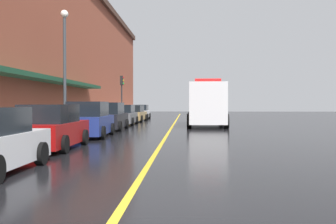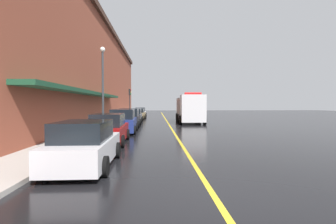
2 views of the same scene
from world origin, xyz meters
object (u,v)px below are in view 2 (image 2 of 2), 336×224
parked_car_6 (140,113)px  parking_meter_0 (127,112)px  parked_car_2 (123,122)px  parked_car_1 (109,129)px  parking_meter_1 (114,116)px  parked_car_3 (130,118)px  parking_meter_2 (98,121)px  street_lamp_left (103,78)px  box_truck (190,109)px  parked_car_4 (135,116)px  parked_car_5 (138,114)px  traffic_light_near (130,98)px  parked_car_0 (85,145)px  parking_meter_3 (121,114)px

parked_car_6 → parking_meter_0: 8.36m
parked_car_2 → parked_car_6: size_ratio=1.04×
parked_car_1 → parking_meter_1: parked_car_1 is taller
parked_car_3 → parking_meter_2: parked_car_3 is taller
parked_car_1 → street_lamp_left: street_lamp_left is taller
parking_meter_1 → parking_meter_0: bearing=90.0°
parked_car_1 → parked_car_3: parked_car_3 is taller
parked_car_1 → box_truck: box_truck is taller
parked_car_4 → parking_meter_1: bearing=169.2°
box_truck → parking_meter_2: bearing=-31.7°
parked_car_5 → parking_meter_2: bearing=177.9°
parked_car_6 → box_truck: 14.74m
street_lamp_left → traffic_light_near: bearing=87.6°
parked_car_3 → traffic_light_near: 13.36m
parked_car_1 → traffic_light_near: size_ratio=1.08×
parked_car_0 → parked_car_3: (-0.10, 15.92, 0.07)m
parked_car_6 → parked_car_4: bearing=179.7°
parking_meter_0 → parked_car_0: bearing=-86.7°
box_truck → street_lamp_left: size_ratio=1.20×
parked_car_2 → street_lamp_left: (-2.04, 2.53, 3.56)m
parking_meter_1 → traffic_light_near: size_ratio=0.31×
parked_car_3 → parked_car_5: (-0.03, 12.31, -0.10)m
parked_car_5 → traffic_light_near: traffic_light_near is taller
parked_car_1 → parking_meter_2: parked_car_1 is taller
parked_car_4 → street_lamp_left: bearing=167.5°
parked_car_0 → parked_car_4: size_ratio=0.89×
parked_car_3 → parking_meter_1: parked_car_3 is taller
parked_car_3 → parking_meter_1: bearing=127.8°
parked_car_6 → parking_meter_1: 19.10m
street_lamp_left → parked_car_1: bearing=-76.0°
parked_car_0 → street_lamp_left: size_ratio=0.63×
parked_car_5 → street_lamp_left: (-1.94, -15.19, 3.66)m
parked_car_5 → parking_meter_0: size_ratio=3.72×
parked_car_2 → parking_meter_1: parked_car_2 is taller
parked_car_2 → traffic_light_near: 18.69m
parked_car_1 → parked_car_3: (0.03, 10.71, 0.05)m
parked_car_3 → parked_car_4: 6.37m
parked_car_2 → parked_car_5: size_ratio=0.88×
parking_meter_0 → box_truck: bearing=-31.7°
parked_car_4 → parked_car_0: bearing=179.6°
parked_car_1 → parking_meter_3: (-1.35, 15.05, 0.27)m
parked_car_6 → parked_car_2: bearing=-180.0°
box_truck → parking_meter_2: size_ratio=6.28×
box_truck → parking_meter_2: box_truck is taller
parked_car_5 → parked_car_0: bearing=-177.9°
box_truck → parking_meter_3: (-7.93, -0.47, -0.57)m
box_truck → street_lamp_left: 11.81m
parked_car_5 → parking_meter_0: bearing=154.5°
street_lamp_left → parking_meter_1: bearing=71.5°
parked_car_2 → parked_car_6: 23.37m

